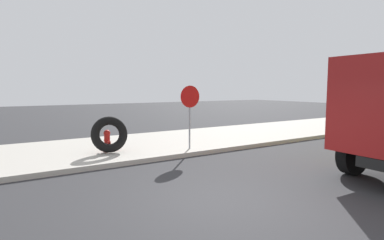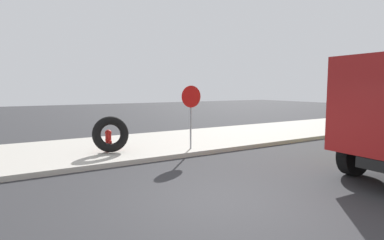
{
  "view_description": "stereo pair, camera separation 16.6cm",
  "coord_description": "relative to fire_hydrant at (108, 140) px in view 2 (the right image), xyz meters",
  "views": [
    {
      "loc": [
        -3.65,
        -4.55,
        2.27
      ],
      "look_at": [
        1.08,
        2.8,
        1.38
      ],
      "focal_mm": 29.08,
      "sensor_mm": 36.0,
      "label": 1
    },
    {
      "loc": [
        -3.51,
        -4.64,
        2.27
      ],
      "look_at": [
        1.08,
        2.8,
        1.38
      ],
      "focal_mm": 29.08,
      "sensor_mm": 36.0,
      "label": 2
    }
  ],
  "objects": [
    {
      "name": "stop_sign",
      "position": [
        2.61,
        -1.03,
        1.14
      ],
      "size": [
        0.76,
        0.08,
        2.21
      ],
      "color": "gray",
      "rests_on": "sidewalk_curb"
    },
    {
      "name": "sidewalk_curb",
      "position": [
        0.5,
        0.92,
        -0.47
      ],
      "size": [
        36.0,
        5.0,
        0.15
      ],
      "primitive_type": "cube",
      "color": "#ADA89E",
      "rests_on": "ground"
    },
    {
      "name": "loose_tire",
      "position": [
        0.02,
        -0.2,
        0.22
      ],
      "size": [
        1.24,
        0.65,
        1.22
      ],
      "primitive_type": "torus",
      "rotation": [
        1.38,
        0.0,
        -0.13
      ],
      "color": "black",
      "rests_on": "sidewalk_curb"
    },
    {
      "name": "ground_plane",
      "position": [
        0.5,
        -5.58,
        -0.54
      ],
      "size": [
        80.0,
        80.0,
        0.0
      ],
      "primitive_type": "plane",
      "color": "#2D2D30"
    },
    {
      "name": "fire_hydrant",
      "position": [
        0.0,
        0.0,
        0.0
      ],
      "size": [
        0.22,
        0.5,
        0.74
      ],
      "color": "red",
      "rests_on": "sidewalk_curb"
    }
  ]
}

